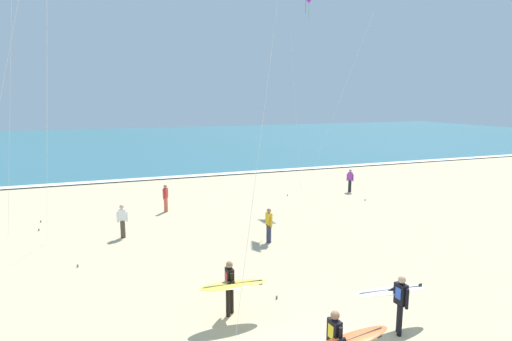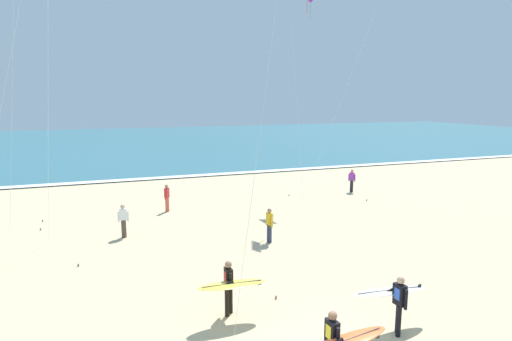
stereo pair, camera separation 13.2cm
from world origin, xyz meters
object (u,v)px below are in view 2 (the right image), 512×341
(surfer_lead, at_px, (395,296))
(bystander_yellow_top, at_px, (269,225))
(kite_diamond_violet_high, at_px, (313,2))
(bystander_red_top, at_px, (167,198))
(bystander_purple_top, at_px, (352,181))
(bystander_white_top, at_px, (123,221))
(surfer_third, at_px, (230,284))

(surfer_lead, xyz_separation_m, bystander_yellow_top, (-0.63, 7.88, -0.24))
(kite_diamond_violet_high, bearing_deg, bystander_red_top, -169.21)
(bystander_purple_top, bearing_deg, bystander_yellow_top, -140.32)
(bystander_purple_top, height_order, bystander_red_top, same)
(surfer_lead, xyz_separation_m, bystander_red_top, (-4.28, 14.69, -0.24))
(surfer_lead, relative_size, bystander_white_top, 1.63)
(surfer_third, xyz_separation_m, bystander_white_top, (-2.71, 8.60, -0.23))
(bystander_white_top, bearing_deg, bystander_purple_top, 16.79)
(surfer_third, relative_size, bystander_yellow_top, 1.27)
(surfer_third, distance_m, bystander_white_top, 9.02)
(surfer_third, bearing_deg, bystander_white_top, 107.51)
(bystander_yellow_top, bearing_deg, kite_diamond_violet_high, 53.68)
(bystander_white_top, bearing_deg, bystander_yellow_top, -25.59)
(bystander_purple_top, xyz_separation_m, bystander_white_top, (-15.30, -4.62, 0.00))
(bystander_yellow_top, relative_size, bystander_white_top, 1.00)
(surfer_lead, height_order, kite_diamond_violet_high, kite_diamond_violet_high)
(kite_diamond_violet_high, bearing_deg, bystander_white_top, -155.39)
(kite_diamond_violet_high, bearing_deg, surfer_lead, -109.19)
(surfer_third, xyz_separation_m, bystander_yellow_top, (3.46, 5.64, -0.23))
(surfer_lead, distance_m, surfer_third, 4.67)
(kite_diamond_violet_high, relative_size, bystander_purple_top, 8.68)
(kite_diamond_violet_high, relative_size, bystander_white_top, 8.68)
(bystander_purple_top, bearing_deg, kite_diamond_violet_high, 157.11)
(bystander_purple_top, xyz_separation_m, bystander_yellow_top, (-9.13, -7.57, 0.00))
(kite_diamond_violet_high, xyz_separation_m, bystander_white_top, (-12.58, -5.76, -11.80))
(bystander_red_top, xyz_separation_m, bystander_white_top, (-2.52, -3.85, 0.00))
(bystander_yellow_top, bearing_deg, bystander_white_top, 154.41)
(bystander_yellow_top, height_order, bystander_white_top, same)
(surfer_lead, xyz_separation_m, surfer_third, (-4.09, 2.24, -0.00))
(surfer_third, height_order, bystander_purple_top, surfer_third)
(surfer_third, relative_size, bystander_red_top, 1.27)
(bystander_purple_top, height_order, bystander_white_top, same)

